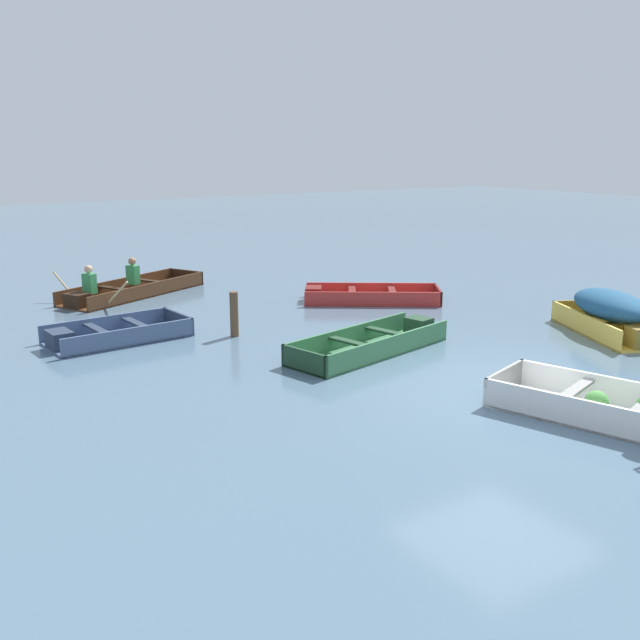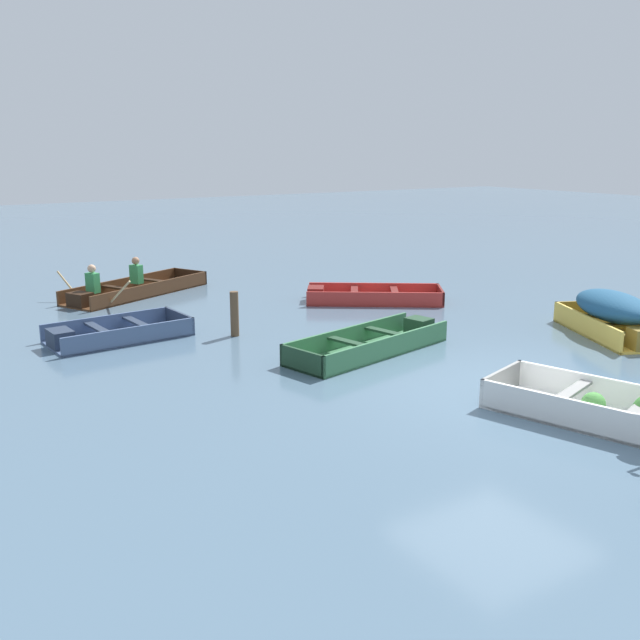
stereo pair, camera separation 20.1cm
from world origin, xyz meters
The scene contains 8 objects.
ground_plane centered at (0.00, 0.00, 0.00)m, with size 80.00×80.00×0.00m, color slate.
dinghy_white_foreground centered at (0.22, -1.78, 0.16)m, with size 1.98×3.11×0.43m.
skiff_red_near_moored centered at (1.92, 5.87, 0.11)m, with size 3.13×2.66×0.33m.
skiff_green_mid_moored centered at (-0.39, 2.56, 0.13)m, with size 3.31×1.65×0.37m.
skiff_yellow_far_moored centered at (3.93, 1.01, 0.47)m, with size 1.97×2.67×0.83m.
skiff_slate_blue_outer_moored centered at (-3.97, 5.67, 0.12)m, with size 2.55×1.38×0.34m.
rowboat_dark_varnish_with_crew centered at (-2.45, 9.36, 0.17)m, with size 3.84×2.94×0.90m.
mooring_post centered at (-1.96, 4.76, 0.42)m, with size 0.16×0.16×0.84m, color brown.
Camera 2 is at (-7.48, -6.87, 3.41)m, focal length 40.00 mm.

